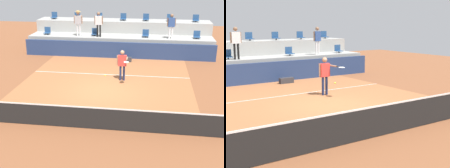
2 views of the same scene
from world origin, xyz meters
The scene contains 24 objects.
ground_plane centered at (0.00, 0.00, 0.00)m, with size 40.00×40.00×0.00m, color brown.
court_inner_paint centered at (0.00, 1.00, 0.00)m, with size 9.00×10.00×0.01m, color #A36038.
court_service_line centered at (0.00, 2.40, 0.01)m, with size 9.00×0.06×0.00m, color silver.
tennis_net centered at (0.00, -4.00, 0.50)m, with size 10.48×0.08×1.07m.
sponsor_backboard centered at (0.00, 6.00, 0.55)m, with size 13.00×0.16×1.10m, color navy.
seating_tier_lower centered at (0.00, 7.30, 0.62)m, with size 13.00×1.80×1.25m, color #9E9E99.
seating_tier_upper centered at (0.00, 9.10, 1.05)m, with size 13.00×1.80×2.10m, color #9E9E99.
stadium_chair_lower_far_left centered at (-5.35, 7.23, 1.46)m, with size 0.44×0.40×0.52m.
stadium_chair_lower_left centered at (-1.81, 7.23, 1.46)m, with size 0.44×0.40×0.52m.
stadium_chair_lower_right centered at (1.81, 7.23, 1.46)m, with size 0.44×0.40×0.52m.
stadium_chair_lower_far_right centered at (5.31, 7.23, 1.46)m, with size 0.44×0.40×0.52m.
stadium_chair_upper_far_left centered at (-5.35, 9.03, 2.31)m, with size 0.44×0.40×0.52m.
stadium_chair_upper_left centered at (-3.52, 9.03, 2.31)m, with size 0.44×0.40×0.52m.
stadium_chair_upper_mid_left centered at (-1.79, 9.03, 2.31)m, with size 0.44×0.40×0.52m.
stadium_chair_upper_center centered at (0.04, 9.03, 2.31)m, with size 0.44×0.40×0.52m.
stadium_chair_upper_mid_right centered at (1.75, 9.03, 2.31)m, with size 0.44×0.40×0.52m.
stadium_chair_upper_right centered at (3.50, 9.03, 2.31)m, with size 0.44×0.40×0.52m.
stadium_chair_upper_far_right centered at (5.37, 9.03, 2.31)m, with size 0.44×0.40×0.52m.
tennis_player centered at (0.80, 1.53, 1.03)m, with size 0.73×1.18×1.69m.
spectator_with_hat centered at (-2.89, 6.85, 2.35)m, with size 0.60×0.42×1.79m.
spectator_in_grey centered at (-1.44, 6.85, 2.29)m, with size 0.60×0.23×1.72m.
spectator_in_white centered at (3.52, 6.85, 2.27)m, with size 0.59×0.27×1.69m.
tennis_ball centered at (0.15, -0.24, 0.87)m, with size 0.07×0.07×0.07m.
equipment_bag centered at (0.64, 5.22, 0.15)m, with size 0.76×0.28×0.30m, color #333338.
Camera 1 is at (2.42, -13.99, 5.67)m, focal length 48.70 mm.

